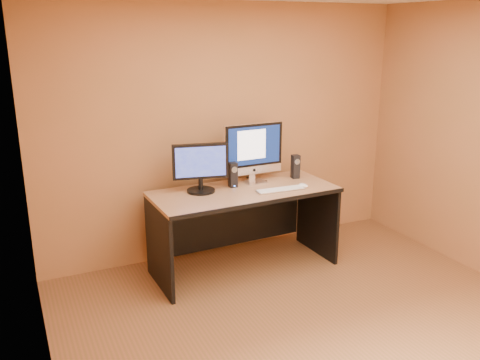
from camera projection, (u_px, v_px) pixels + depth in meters
The scene contains 11 objects.
floor at pixel (332, 341), 3.94m from camera, with size 4.00×4.00×0.00m, color brown.
walls at pixel (342, 180), 3.57m from camera, with size 4.00×4.00×2.60m, color #A76B43, non-canonical shape.
desk at pixel (244, 230), 5.03m from camera, with size 1.79×0.78×0.83m, color #AB8055, non-canonical shape.
imac at pixel (255, 153), 5.08m from camera, with size 0.64×0.24×0.62m, color silver, non-canonical shape.
second_monitor at pixel (200, 168), 4.79m from camera, with size 0.54×0.27×0.47m, color black, non-canonical shape.
speaker_left at pixel (233, 175), 4.98m from camera, with size 0.08×0.08×0.25m, color black, non-canonical shape.
speaker_right at pixel (295, 167), 5.28m from camera, with size 0.08×0.08×0.25m, color black, non-canonical shape.
keyboard at pixel (280, 190), 4.89m from camera, with size 0.48×0.13×0.02m, color #B9B9BE.
mouse at pixel (303, 185), 4.99m from camera, with size 0.06×0.11×0.04m, color white.
cable_a at pixel (257, 179), 5.26m from camera, with size 0.01×0.01×0.25m, color black.
cable_b at pixel (247, 179), 5.25m from camera, with size 0.01×0.01×0.20m, color black.
Camera 1 is at (-2.11, -2.79, 2.31)m, focal length 38.00 mm.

